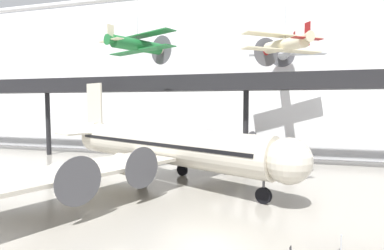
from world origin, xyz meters
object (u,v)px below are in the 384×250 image
at_px(suspended_plane_silver_racer, 288,51).
at_px(stanchion_barrier, 341,248).
at_px(suspended_plane_green_biplane, 138,45).
at_px(suspended_plane_cream_biplane, 285,44).
at_px(airliner_silver_main, 161,146).

distance_m(suspended_plane_silver_racer, stanchion_barrier, 27.62).
bearing_deg(suspended_plane_silver_racer, stanchion_barrier, 175.54).
relative_size(suspended_plane_green_biplane, suspended_plane_cream_biplane, 1.01).
xyz_separation_m(suspended_plane_silver_racer, stanchion_barrier, (2.01, -23.59, -14.22)).
bearing_deg(suspended_plane_silver_racer, suspended_plane_cream_biplane, 167.33).
relative_size(suspended_plane_cream_biplane, stanchion_barrier, 8.20).
bearing_deg(airliner_silver_main, suspended_plane_cream_biplane, 21.99).
distance_m(airliner_silver_main, suspended_plane_silver_racer, 20.44).
xyz_separation_m(suspended_plane_cream_biplane, suspended_plane_silver_racer, (0.71, 12.18, 1.44)).
distance_m(airliner_silver_main, stanchion_barrier, 19.17).
height_order(airliner_silver_main, suspended_plane_green_biplane, suspended_plane_green_biplane).
bearing_deg(airliner_silver_main, stanchion_barrier, -14.74).
height_order(airliner_silver_main, suspended_plane_silver_racer, suspended_plane_silver_racer).
xyz_separation_m(airliner_silver_main, suspended_plane_cream_biplane, (11.96, -0.47, 9.51)).
height_order(suspended_plane_cream_biplane, suspended_plane_silver_racer, suspended_plane_silver_racer).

